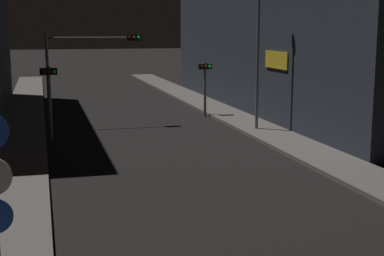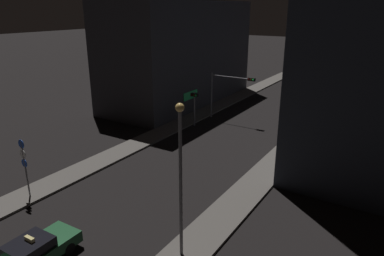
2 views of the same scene
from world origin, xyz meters
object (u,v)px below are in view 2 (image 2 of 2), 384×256
at_px(sign_pole_left, 24,163).
at_px(street_lamp_near_block, 180,169).
at_px(taxi, 33,252).
at_px(traffic_light_overhead, 228,87).
at_px(traffic_light_left_kerb, 194,102).
at_px(street_lamp_far_block, 295,91).
at_px(traffic_light_right_kerb, 297,105).

relative_size(sign_pole_left, street_lamp_near_block, 0.50).
xyz_separation_m(taxi, traffic_light_overhead, (-2.75, 25.83, 2.96)).
distance_m(traffic_light_left_kerb, street_lamp_near_block, 20.88).
xyz_separation_m(sign_pole_left, street_lamp_near_block, (11.53, 0.51, 2.31)).
distance_m(taxi, street_lamp_far_block, 22.92).
bearing_deg(street_lamp_near_block, traffic_light_left_kerb, 120.17).
bearing_deg(sign_pole_left, traffic_light_right_kerb, 66.43).
bearing_deg(street_lamp_near_block, traffic_light_overhead, 111.27).
bearing_deg(taxi, traffic_light_right_kerb, 80.89).
relative_size(traffic_light_left_kerb, traffic_light_right_kerb, 1.08).
bearing_deg(traffic_light_overhead, street_lamp_near_block, -68.73).
relative_size(traffic_light_overhead, traffic_light_right_kerb, 1.56).
height_order(taxi, traffic_light_left_kerb, traffic_light_left_kerb).
relative_size(traffic_light_left_kerb, street_lamp_near_block, 0.46).
bearing_deg(street_lamp_far_block, street_lamp_near_block, -89.64).
bearing_deg(taxi, traffic_light_left_kerb, 102.16).
bearing_deg(street_lamp_far_block, traffic_light_overhead, 154.21).
bearing_deg(street_lamp_far_block, taxi, -104.22).
xyz_separation_m(traffic_light_overhead, traffic_light_right_kerb, (7.12, 1.47, -1.32)).
xyz_separation_m(traffic_light_left_kerb, traffic_light_right_kerb, (9.16, 5.07, -0.17)).
bearing_deg(sign_pole_left, traffic_light_overhead, 81.90).
height_order(sign_pole_left, street_lamp_near_block, street_lamp_near_block).
bearing_deg(sign_pole_left, traffic_light_left_kerb, 86.59).
height_order(taxi, street_lamp_near_block, street_lamp_near_block).
bearing_deg(traffic_light_left_kerb, traffic_light_overhead, 60.49).
distance_m(traffic_light_right_kerb, street_lamp_far_block, 6.18).
distance_m(traffic_light_overhead, street_lamp_far_block, 9.29).
xyz_separation_m(traffic_light_overhead, traffic_light_left_kerb, (-2.04, -3.61, -1.15)).
relative_size(taxi, street_lamp_near_block, 0.58).
bearing_deg(traffic_light_right_kerb, sign_pole_left, -113.57).
bearing_deg(taxi, sign_pole_left, 147.37).
xyz_separation_m(taxi, street_lamp_far_block, (5.53, 21.83, 4.28)).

